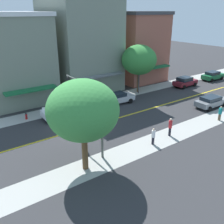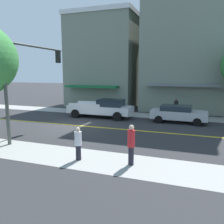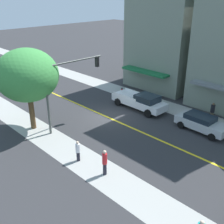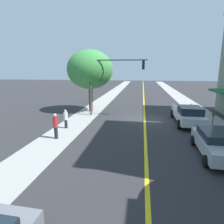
{
  "view_description": "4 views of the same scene",
  "coord_description": "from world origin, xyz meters",
  "px_view_note": "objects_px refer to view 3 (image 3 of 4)",
  "views": [
    {
      "loc": [
        20.89,
        -10.81,
        11.5
      ],
      "look_at": [
        1.55,
        3.07,
        1.74
      ],
      "focal_mm": 39.93,
      "sensor_mm": 36.0,
      "label": 1
    },
    {
      "loc": [
        16.26,
        9.23,
        4.13
      ],
      "look_at": [
        0.79,
        3.62,
        1.4
      ],
      "focal_mm": 37.64,
      "sensor_mm": 36.0,
      "label": 2
    },
    {
      "loc": [
        16.76,
        17.9,
        11.38
      ],
      "look_at": [
        1.55,
        2.28,
        1.73
      ],
      "focal_mm": 44.26,
      "sensor_mm": 36.0,
      "label": 3
    },
    {
      "loc": [
        0.36,
        19.09,
        4.91
      ],
      "look_at": [
        2.8,
        3.38,
        1.4
      ],
      "focal_mm": 30.93,
      "sensor_mm": 36.0,
      "label": 4
    }
  ],
  "objects_px": {
    "parking_meter": "(160,100)",
    "pedestrian_white_shirt": "(78,151)",
    "fire_hydrant": "(122,91)",
    "pedestrian_black_shirt": "(212,111)",
    "silver_sedan_left_curb": "(201,123)",
    "pedestrian_red_shirt": "(105,162)",
    "traffic_light_mast": "(66,81)",
    "white_pickup_truck": "(140,101)",
    "small_dog": "(204,114)",
    "street_tree_right_corner": "(27,75)"
  },
  "relations": [
    {
      "from": "parking_meter",
      "to": "white_pickup_truck",
      "type": "relative_size",
      "value": 0.22
    },
    {
      "from": "pedestrian_black_shirt",
      "to": "parking_meter",
      "type": "bearing_deg",
      "value": 132.18
    },
    {
      "from": "pedestrian_red_shirt",
      "to": "small_dog",
      "type": "distance_m",
      "value": 13.26
    },
    {
      "from": "fire_hydrant",
      "to": "pedestrian_black_shirt",
      "type": "xyz_separation_m",
      "value": [
        -0.86,
        11.03,
        0.54
      ]
    },
    {
      "from": "silver_sedan_left_curb",
      "to": "small_dog",
      "type": "height_order",
      "value": "silver_sedan_left_curb"
    },
    {
      "from": "street_tree_right_corner",
      "to": "fire_hydrant",
      "type": "xyz_separation_m",
      "value": [
        -12.19,
        -0.69,
        -4.52
      ]
    },
    {
      "from": "pedestrian_black_shirt",
      "to": "small_dog",
      "type": "distance_m",
      "value": 1.04
    },
    {
      "from": "traffic_light_mast",
      "to": "silver_sedan_left_curb",
      "type": "height_order",
      "value": "traffic_light_mast"
    },
    {
      "from": "pedestrian_black_shirt",
      "to": "small_dog",
      "type": "relative_size",
      "value": 2.96
    },
    {
      "from": "parking_meter",
      "to": "white_pickup_truck",
      "type": "xyz_separation_m",
      "value": [
        1.81,
        -1.21,
        0.0
      ]
    },
    {
      "from": "pedestrian_red_shirt",
      "to": "pedestrian_white_shirt",
      "type": "height_order",
      "value": "pedestrian_red_shirt"
    },
    {
      "from": "parking_meter",
      "to": "silver_sedan_left_curb",
      "type": "relative_size",
      "value": 0.29
    },
    {
      "from": "silver_sedan_left_curb",
      "to": "parking_meter",
      "type": "bearing_deg",
      "value": 165.36
    },
    {
      "from": "street_tree_right_corner",
      "to": "silver_sedan_left_curb",
      "type": "xyz_separation_m",
      "value": [
        -10.3,
        10.76,
        -4.12
      ]
    },
    {
      "from": "silver_sedan_left_curb",
      "to": "small_dog",
      "type": "xyz_separation_m",
      "value": [
        -2.88,
        -1.26,
        -0.46
      ]
    },
    {
      "from": "pedestrian_black_shirt",
      "to": "pedestrian_white_shirt",
      "type": "bearing_deg",
      "value": -163.28
    },
    {
      "from": "fire_hydrant",
      "to": "white_pickup_truck",
      "type": "relative_size",
      "value": 0.12
    },
    {
      "from": "street_tree_right_corner",
      "to": "pedestrian_red_shirt",
      "type": "relative_size",
      "value": 3.83
    },
    {
      "from": "street_tree_right_corner",
      "to": "pedestrian_red_shirt",
      "type": "xyz_separation_m",
      "value": [
        0.07,
        9.5,
        -3.9
      ]
    },
    {
      "from": "fire_hydrant",
      "to": "parking_meter",
      "type": "height_order",
      "value": "parking_meter"
    },
    {
      "from": "fire_hydrant",
      "to": "pedestrian_red_shirt",
      "type": "bearing_deg",
      "value": 39.71
    },
    {
      "from": "silver_sedan_left_curb",
      "to": "pedestrian_red_shirt",
      "type": "height_order",
      "value": "pedestrian_red_shirt"
    },
    {
      "from": "parking_meter",
      "to": "silver_sedan_left_curb",
      "type": "bearing_deg",
      "value": 73.29
    },
    {
      "from": "white_pickup_truck",
      "to": "pedestrian_white_shirt",
      "type": "bearing_deg",
      "value": -73.26
    },
    {
      "from": "street_tree_right_corner",
      "to": "silver_sedan_left_curb",
      "type": "height_order",
      "value": "street_tree_right_corner"
    },
    {
      "from": "street_tree_right_corner",
      "to": "traffic_light_mast",
      "type": "xyz_separation_m",
      "value": [
        -2.44,
        1.95,
        -0.62
      ]
    },
    {
      "from": "parking_meter",
      "to": "pedestrian_black_shirt",
      "type": "xyz_separation_m",
      "value": [
        -1.05,
        5.26,
        0.03
      ]
    },
    {
      "from": "fire_hydrant",
      "to": "pedestrian_white_shirt",
      "type": "bearing_deg",
      "value": 31.39
    },
    {
      "from": "street_tree_right_corner",
      "to": "parking_meter",
      "type": "distance_m",
      "value": 13.64
    },
    {
      "from": "traffic_light_mast",
      "to": "small_dog",
      "type": "xyz_separation_m",
      "value": [
        -10.74,
        7.55,
        -3.97
      ]
    },
    {
      "from": "small_dog",
      "to": "pedestrian_black_shirt",
      "type": "bearing_deg",
      "value": 116.99
    },
    {
      "from": "silver_sedan_left_curb",
      "to": "fire_hydrant",
      "type": "bearing_deg",
      "value": 172.66
    },
    {
      "from": "silver_sedan_left_curb",
      "to": "small_dog",
      "type": "distance_m",
      "value": 3.18
    },
    {
      "from": "white_pickup_truck",
      "to": "small_dog",
      "type": "bearing_deg",
      "value": 28.25
    },
    {
      "from": "traffic_light_mast",
      "to": "pedestrian_white_shirt",
      "type": "xyz_separation_m",
      "value": [
        2.78,
        5.01,
        -3.43
      ]
    },
    {
      "from": "street_tree_right_corner",
      "to": "silver_sedan_left_curb",
      "type": "distance_m",
      "value": 15.46
    },
    {
      "from": "white_pickup_truck",
      "to": "street_tree_right_corner",
      "type": "bearing_deg",
      "value": -110.38
    },
    {
      "from": "traffic_light_mast",
      "to": "pedestrian_red_shirt",
      "type": "distance_m",
      "value": 8.6
    },
    {
      "from": "street_tree_right_corner",
      "to": "small_dog",
      "type": "distance_m",
      "value": 16.88
    },
    {
      "from": "street_tree_right_corner",
      "to": "parking_meter",
      "type": "height_order",
      "value": "street_tree_right_corner"
    },
    {
      "from": "parking_meter",
      "to": "white_pickup_truck",
      "type": "distance_m",
      "value": 2.18
    },
    {
      "from": "pedestrian_black_shirt",
      "to": "pedestrian_white_shirt",
      "type": "distance_m",
      "value": 13.81
    },
    {
      "from": "silver_sedan_left_curb",
      "to": "pedestrian_white_shirt",
      "type": "height_order",
      "value": "pedestrian_white_shirt"
    },
    {
      "from": "parking_meter",
      "to": "pedestrian_white_shirt",
      "type": "bearing_deg",
      "value": 8.67
    },
    {
      "from": "pedestrian_black_shirt",
      "to": "small_dog",
      "type": "height_order",
      "value": "pedestrian_black_shirt"
    },
    {
      "from": "silver_sedan_left_curb",
      "to": "white_pickup_truck",
      "type": "xyz_separation_m",
      "value": [
        0.1,
        -6.9,
        0.11
      ]
    },
    {
      "from": "traffic_light_mast",
      "to": "pedestrian_red_shirt",
      "type": "height_order",
      "value": "traffic_light_mast"
    },
    {
      "from": "parking_meter",
      "to": "pedestrian_black_shirt",
      "type": "relative_size",
      "value": 0.77
    },
    {
      "from": "traffic_light_mast",
      "to": "fire_hydrant",
      "type": "bearing_deg",
      "value": 15.14
    },
    {
      "from": "pedestrian_black_shirt",
      "to": "small_dog",
      "type": "bearing_deg",
      "value": 112.54
    }
  ]
}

